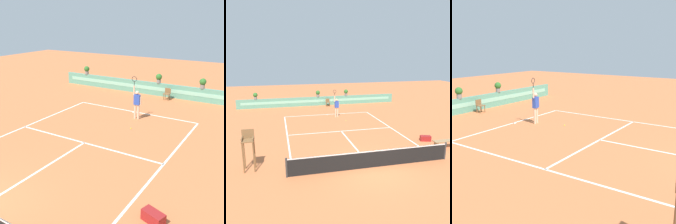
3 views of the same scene
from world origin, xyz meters
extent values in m
plane|color=#C66B3D|center=(0.00, 6.00, 0.00)|extent=(60.00, 60.00, 0.00)
cube|color=white|center=(0.00, 11.89, 0.00)|extent=(8.22, 0.10, 0.01)
cube|color=white|center=(0.00, 6.40, 0.00)|extent=(8.22, 0.10, 0.01)
cube|color=white|center=(0.00, 3.20, 0.00)|extent=(0.10, 6.40, 0.01)
cube|color=white|center=(-4.11, 5.95, 0.00)|extent=(0.10, 11.89, 0.01)
cube|color=white|center=(4.11, 5.95, 0.00)|extent=(0.10, 11.89, 0.01)
cube|color=white|center=(0.00, 11.79, 0.00)|extent=(0.10, 0.20, 0.01)
cube|color=#599E84|center=(0.00, 16.39, 0.50)|extent=(18.00, 0.20, 1.00)
cube|color=#87CCB2|center=(0.00, 16.29, 0.55)|extent=(17.10, 0.01, 0.28)
cylinder|color=brown|center=(0.65, 15.41, 0.23)|extent=(0.05, 0.05, 0.45)
cylinder|color=brown|center=(1.00, 15.41, 0.23)|extent=(0.05, 0.05, 0.45)
cylinder|color=brown|center=(0.65, 15.77, 0.23)|extent=(0.05, 0.05, 0.45)
cylinder|color=brown|center=(1.00, 15.77, 0.23)|extent=(0.05, 0.05, 0.45)
cube|color=brown|center=(0.83, 15.59, 0.47)|extent=(0.44, 0.44, 0.04)
cube|color=brown|center=(0.83, 15.79, 0.67)|extent=(0.44, 0.04, 0.36)
cylinder|color=beige|center=(0.80, 10.81, 0.45)|extent=(0.14, 0.14, 0.90)
cylinder|color=beige|center=(0.60, 10.79, 0.45)|extent=(0.14, 0.14, 0.90)
cube|color=#2D4CB7|center=(0.70, 10.80, 1.20)|extent=(0.38, 0.26, 0.60)
sphere|color=beige|center=(0.70, 10.80, 1.63)|extent=(0.22, 0.22, 0.22)
cylinder|color=beige|center=(0.50, 10.77, 1.75)|extent=(0.09, 0.09, 0.55)
cylinder|color=black|center=(0.50, 10.77, 2.17)|extent=(0.04, 0.04, 0.24)
torus|color=#262626|center=(0.50, 10.77, 2.43)|extent=(0.31, 0.06, 0.31)
cylinder|color=beige|center=(0.91, 10.82, 1.15)|extent=(0.09, 0.09, 0.50)
sphere|color=#CCE033|center=(1.15, 9.16, 0.03)|extent=(0.07, 0.07, 0.07)
cylinder|color=gray|center=(-0.17, 16.39, 1.14)|extent=(0.32, 0.32, 0.28)
sphere|color=#2D6B28|center=(-0.17, 16.39, 1.48)|extent=(0.48, 0.48, 0.48)
cylinder|color=gray|center=(3.16, 16.39, 1.14)|extent=(0.32, 0.32, 0.28)
sphere|color=#2D6B28|center=(3.16, 16.39, 1.48)|extent=(0.48, 0.48, 0.48)
camera|label=1|loc=(7.54, -3.59, 5.85)|focal=44.75mm
camera|label=2|loc=(-4.63, -11.30, 5.93)|focal=39.79mm
camera|label=3|loc=(-11.73, 0.38, 4.19)|focal=47.40mm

